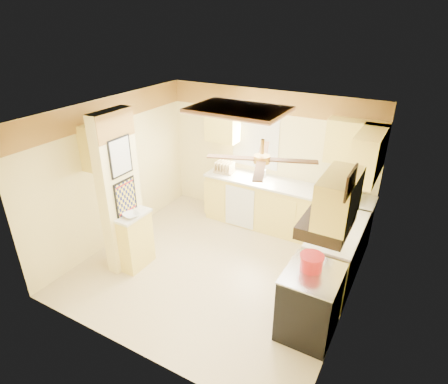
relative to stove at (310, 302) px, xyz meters
The scene contains 34 objects.
floor 1.82m from the stove, 161.77° to the left, with size 4.00×4.00×0.00m, color #CCB98D.
ceiling 2.69m from the stove, 161.77° to the left, with size 4.00×4.00×0.00m, color white.
wall_back 3.07m from the stove, 124.28° to the left, with size 4.00×4.00×0.00m, color #FEEB9B.
wall_front 2.29m from the stove, 141.04° to the right, with size 4.00×4.00×0.00m, color #FEEB9B.
wall_left 3.79m from the stove, behind, with size 3.80×3.80×0.00m, color #FEEB9B.
wall_right 1.02m from the stove, 59.02° to the left, with size 3.80×3.80×0.00m, color #FEEB9B.
wallpaper_border 3.48m from the stove, 124.50° to the left, with size 4.00×0.02×0.40m, color gold.
partition_column 3.12m from the stove, behind, with size 0.20×0.70×2.50m, color #FEEB9B.
partition_ledge 2.80m from the stove, behind, with size 0.25×0.55×0.90m, color #EFDD63.
ledge_top 2.84m from the stove, behind, with size 0.28×0.58×0.04m, color white.
lower_cabinets_back 2.45m from the stove, 118.55° to the left, with size 3.00×0.60×0.90m, color #EFDD63.
lower_cabinets_right 1.15m from the stove, 88.49° to the left, with size 0.60×1.40×0.90m, color #EFDD63.
countertop_back 2.48m from the stove, 118.66° to the left, with size 3.04×0.64×0.04m, color white.
countertop_right 1.24m from the stove, 88.99° to the left, with size 0.64×1.44×0.04m, color white.
dishwasher_panel 2.66m from the stove, 136.25° to the left, with size 0.58×0.02×0.80m, color white.
window 3.29m from the stove, 128.23° to the left, with size 0.92×0.02×1.02m.
upper_cab_back_left 3.67m from the stove, 137.92° to the left, with size 0.60×0.35×0.70m, color #EFDD63.
upper_cab_back_right 2.67m from the stove, 93.01° to the left, with size 0.90×0.35×0.70m, color #EFDD63.
upper_cab_right 2.28m from the stove, 85.07° to the left, with size 0.35×1.00×0.70m, color #EFDD63.
upper_cab_left_wall 3.77m from the stove, behind, with size 0.35×0.75×0.70m, color #EFDD63.
upper_cab_over_stove 1.50m from the stove, ahead, with size 0.35×0.76×0.52m, color #EFDD63.
stove is the anchor object (origin of this frame).
range_hood 1.16m from the stove, ahead, with size 0.50×0.76×0.14m, color black.
poster_menu 3.22m from the stove, behind, with size 0.02×0.42×0.57m.
poster_nashville 3.00m from the stove, behind, with size 0.02×0.42×0.57m.
ceiling_light_panel 2.75m from the stove, 146.22° to the left, with size 1.35×0.95×0.06m.
ceiling_fan 1.95m from the stove, 167.38° to the right, with size 1.15×1.15×0.26m.
vent_grate 1.90m from the stove, 48.45° to the right, with size 0.02×0.40×0.25m, color black.
microwave 2.21m from the stove, 95.81° to the left, with size 0.50×0.34×0.28m, color white.
bowl 2.82m from the stove, behind, with size 0.24×0.24×0.06m, color white.
dutch_oven 0.56m from the stove, 133.07° to the left, with size 0.29×0.29×0.19m.
kettle 0.86m from the stove, 88.06° to the left, with size 0.16×0.16×0.24m.
dish_rack 3.24m from the stove, 138.59° to the left, with size 0.39×0.31×0.21m.
utensil_crock 2.87m from the stove, 126.32° to the left, with size 0.11×0.11×0.22m.
Camera 1 is at (2.49, -4.19, 3.72)m, focal length 30.00 mm.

